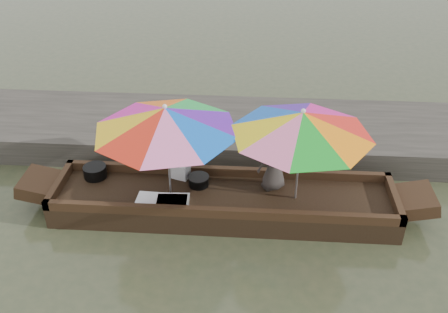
# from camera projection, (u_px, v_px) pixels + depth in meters

# --- Properties ---
(water) EXTENTS (80.00, 80.00, 0.00)m
(water) POSITION_uv_depth(u_px,v_px,m) (224.00, 212.00, 8.06)
(water) COLOR #353D27
(water) RESTS_ON ground
(dock) EXTENTS (22.00, 2.20, 0.50)m
(dock) POSITION_uv_depth(u_px,v_px,m) (232.00, 132.00, 9.78)
(dock) COLOR #2D2B26
(dock) RESTS_ON ground
(boat_hull) EXTENTS (5.38, 1.20, 0.35)m
(boat_hull) POSITION_uv_depth(u_px,v_px,m) (224.00, 203.00, 7.96)
(boat_hull) COLOR black
(boat_hull) RESTS_ON water
(cooking_pot) EXTENTS (0.38, 0.38, 0.20)m
(cooking_pot) POSITION_uv_depth(u_px,v_px,m) (95.00, 172.00, 8.24)
(cooking_pot) COLOR black
(cooking_pot) RESTS_ON boat_hull
(tray_crayfish) EXTENTS (0.54, 0.39, 0.09)m
(tray_crayfish) POSITION_uv_depth(u_px,v_px,m) (172.00, 202.00, 7.63)
(tray_crayfish) COLOR silver
(tray_crayfish) RESTS_ON boat_hull
(tray_scallop) EXTENTS (0.54, 0.38, 0.06)m
(tray_scallop) POSITION_uv_depth(u_px,v_px,m) (153.00, 200.00, 7.69)
(tray_scallop) COLOR silver
(tray_scallop) RESTS_ON boat_hull
(charcoal_grill) EXTENTS (0.32, 0.32, 0.15)m
(charcoal_grill) POSITION_uv_depth(u_px,v_px,m) (199.00, 181.00, 8.05)
(charcoal_grill) COLOR black
(charcoal_grill) RESTS_ON boat_hull
(supply_bag) EXTENTS (0.34, 0.30, 0.26)m
(supply_bag) POSITION_uv_depth(u_px,v_px,m) (181.00, 170.00, 8.22)
(supply_bag) COLOR silver
(supply_bag) RESTS_ON boat_hull
(vendor) EXTENTS (0.62, 0.56, 1.05)m
(vendor) POSITION_uv_depth(u_px,v_px,m) (274.00, 160.00, 7.75)
(vendor) COLOR #322D29
(vendor) RESTS_ON boat_hull
(umbrella_bow) EXTENTS (2.50, 2.50, 1.55)m
(umbrella_bow) POSITION_uv_depth(u_px,v_px,m) (168.00, 151.00, 7.51)
(umbrella_bow) COLOR #5314A5
(umbrella_bow) RESTS_ON boat_hull
(umbrella_stern) EXTENTS (2.48, 2.48, 1.55)m
(umbrella_stern) POSITION_uv_depth(u_px,v_px,m) (299.00, 156.00, 7.39)
(umbrella_stern) COLOR red
(umbrella_stern) RESTS_ON boat_hull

